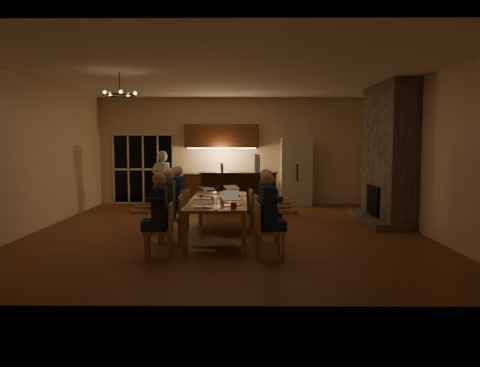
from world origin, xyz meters
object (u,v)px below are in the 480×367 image
Objects in this scene: standing_person at (162,180)px; bar_blender at (257,163)px; person_left_near at (160,215)px; chair_right_mid at (267,220)px; bar_island at (239,192)px; chair_left_far at (177,211)px; laptop_e at (210,188)px; person_left_mid at (168,206)px; person_left_far at (178,199)px; chair_left_near at (159,231)px; person_right_mid at (266,206)px; can_silver at (222,201)px; laptop_b at (232,199)px; laptop_f at (234,188)px; person_right_near at (268,215)px; laptop_a at (203,201)px; bar_bottle at (222,167)px; chair_right_far at (260,210)px; plate_left at (200,205)px; mug_back at (205,192)px; chandelier at (120,95)px; dining_table at (219,218)px; mug_mid at (225,194)px; plate_near at (233,203)px; chair_right_near at (270,231)px; can_cola at (218,189)px; laptop_c at (205,193)px; refrigerator at (296,172)px; can_right at (238,194)px; redcup_near at (233,206)px; redcup_mid at (201,194)px; mug_front at (213,199)px.

bar_blender is (2.65, -0.83, 0.50)m from standing_person.
chair_right_mid is at bearing 116.43° from person_left_near.
bar_island is 0.92m from bar_blender.
laptop_e is (0.66, 0.50, 0.42)m from chair_left_far.
person_left_mid is 1.00× the size of person_left_far.
person_right_mid reaches higher than chair_left_near.
laptop_e is 1.82m from can_silver.
laptop_b is at bearing -42.54° from can_silver.
laptop_f is 2.21m from bar_blender.
person_right_mid is 1.75m from laptop_f.
person_right_near and person_left_mid have the same top height.
bar_bottle reaches higher than laptop_a.
laptop_e is (0.65, 1.62, 0.17)m from person_left_mid.
chair_right_far is at bearing -7.68° from person_right_near.
bar_island reaches higher than laptop_a.
person_left_mid is at bearing 147.49° from plate_left.
chandelier is at bearing -148.26° from mug_back.
chair_left_near is 2.12m from chair_right_mid.
bar_blender reaches higher than dining_table.
chandelier is at bearing -132.00° from bar_blender.
chair_right_mid is at bearing -55.41° from mug_mid.
chair_left_far is at bearing 136.37° from plate_near.
can_silver is at bearing -143.22° from plate_near.
chair_right_near and chair_right_mid have the same top height.
plate_left is (-0.19, -2.39, -0.05)m from can_cola.
laptop_a reaches higher than can_silver.
standing_person is 16.34× the size of mug_back.
chair_left_far is 0.93m from laptop_e.
laptop_f is at bearing 23.42° from mug_back.
standing_person reaches higher than laptop_c.
bar_island is 5.04m from person_left_near.
chandelier is at bearing -128.67° from refrigerator.
laptop_b is 4.12m from bar_blender.
chair_right_far is at bearing -42.54° from can_cola.
laptop_f reaches higher than can_right.
redcup_near is at bearing -76.49° from dining_table.
person_right_near is 5.64× the size of plate_near.
person_left_mid is at bearing 90.09° from laptop_e.
redcup_mid is (-0.38, 0.42, 0.44)m from dining_table.
refrigerator is 3.94m from can_cola.
chair_right_near is 6.29m from standing_person.
redcup_mid is (0.50, 2.10, 0.37)m from chair_left_near.
person_right_mid is 13.80× the size of mug_back.
chair_right_far reaches higher than redcup_near.
standing_person is 16.34× the size of mug_front.
laptop_e is at bearing -90.30° from laptop_c.
person_left_mid is at bearing 51.93° from chair_right_near.
can_right is at bearing 62.81° from plate_left.
mug_mid is (0.37, 0.54, -0.06)m from laptop_c.
laptop_c is at bearing 130.90° from plate_near.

